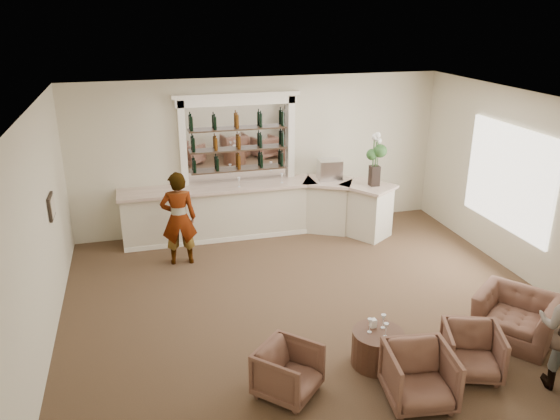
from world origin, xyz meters
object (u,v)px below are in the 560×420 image
at_px(cocktail_table, 377,348).
at_px(flower_vase, 376,156).
at_px(armchair_center, 419,376).
at_px(bar_counter, 259,210).
at_px(armchair_left, 288,371).
at_px(sommelier, 179,219).
at_px(armchair_far, 516,318).
at_px(armchair_right, 472,351).
at_px(espresso_machine, 330,170).

height_order(cocktail_table, flower_vase, flower_vase).
height_order(cocktail_table, armchair_center, armchair_center).
height_order(bar_counter, armchair_left, bar_counter).
bearing_deg(sommelier, cocktail_table, 123.96).
xyz_separation_m(cocktail_table, armchair_far, (2.22, 0.03, 0.10)).
bearing_deg(armchair_right, cocktail_table, 175.45).
xyz_separation_m(armchair_center, flower_vase, (1.60, 5.03, 1.40)).
relative_size(sommelier, armchair_far, 1.67).
distance_m(bar_counter, flower_vase, 2.69).
bearing_deg(cocktail_table, sommelier, 120.47).
bearing_deg(armchair_left, bar_counter, 36.39).
xyz_separation_m(sommelier, armchair_right, (3.43, -4.44, -0.57)).
distance_m(cocktail_table, armchair_right, 1.24).
xyz_separation_m(sommelier, armchair_center, (2.47, -4.77, -0.54)).
distance_m(cocktail_table, espresso_machine, 5.07).
height_order(bar_counter, armchair_right, bar_counter).
height_order(bar_counter, espresso_machine, espresso_machine).
height_order(cocktail_table, armchair_left, armchair_left).
distance_m(armchair_center, flower_vase, 5.46).
height_order(cocktail_table, sommelier, sommelier).
xyz_separation_m(armchair_left, flower_vase, (3.12, 4.47, 1.44)).
bearing_deg(bar_counter, flower_vase, -16.12).
bearing_deg(espresso_machine, sommelier, -158.24).
xyz_separation_m(bar_counter, espresso_machine, (1.56, -0.01, 0.78)).
bearing_deg(sommelier, armchair_far, 142.85).
relative_size(armchair_center, espresso_machine, 1.67).
distance_m(bar_counter, armchair_right, 5.63).
height_order(sommelier, armchair_far, sommelier).
distance_m(armchair_right, flower_vase, 4.96).
distance_m(sommelier, armchair_left, 4.35).
height_order(armchair_far, espresso_machine, espresso_machine).
xyz_separation_m(cocktail_table, espresso_machine, (1.02, 4.84, 1.11)).
xyz_separation_m(bar_counter, armchair_right, (1.67, -5.37, -0.23)).
bearing_deg(sommelier, espresso_machine, -161.03).
bearing_deg(armchair_right, flower_vase, 102.61).
relative_size(armchair_far, espresso_machine, 2.22).
xyz_separation_m(cocktail_table, armchair_center, (0.16, -0.85, 0.12)).
distance_m(sommelier, armchair_right, 5.64).
bearing_deg(armchair_center, cocktail_table, 109.27).
bearing_deg(armchair_center, flower_vase, 80.62).
distance_m(armchair_far, flower_vase, 4.41).
distance_m(espresso_machine, flower_vase, 1.08).
bearing_deg(armchair_far, armchair_right, -101.03).
xyz_separation_m(armchair_center, armchair_far, (2.06, 0.88, -0.02)).
bearing_deg(armchair_far, espresso_machine, 156.26).
bearing_deg(armchair_far, armchair_center, -104.62).
relative_size(cocktail_table, armchair_left, 0.97).
distance_m(armchair_right, armchair_far, 1.23).
xyz_separation_m(cocktail_table, armchair_right, (1.12, -0.52, 0.09)).
relative_size(armchair_left, armchair_right, 0.98).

